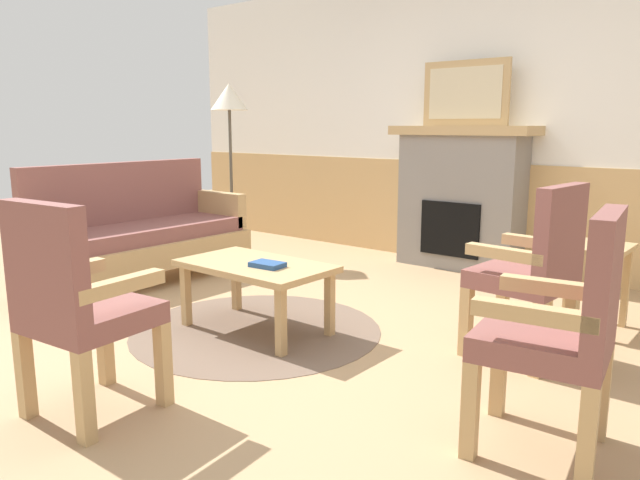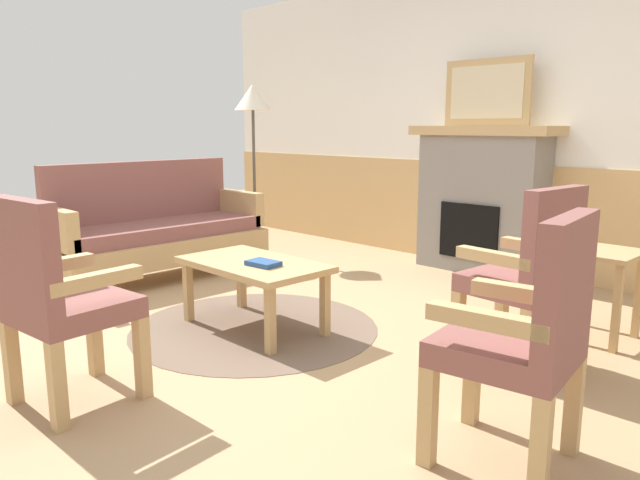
% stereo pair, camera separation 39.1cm
% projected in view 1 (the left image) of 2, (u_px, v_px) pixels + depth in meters
% --- Properties ---
extents(ground_plane, '(14.00, 14.00, 0.00)m').
position_uv_depth(ground_plane, '(284.00, 335.00, 3.75)').
color(ground_plane, tan).
extents(wall_back, '(7.20, 0.14, 2.70)m').
position_uv_depth(wall_back, '(476.00, 122.00, 5.48)').
color(wall_back, white).
rests_on(wall_back, ground_plane).
extents(fireplace, '(1.30, 0.44, 1.28)m').
position_uv_depth(fireplace, '(461.00, 197.00, 5.41)').
color(fireplace, gray).
rests_on(fireplace, ground_plane).
extents(framed_picture, '(0.80, 0.04, 0.56)m').
position_uv_depth(framed_picture, '(465.00, 93.00, 5.24)').
color(framed_picture, tan).
rests_on(framed_picture, fireplace).
extents(couch, '(0.70, 1.80, 0.98)m').
position_uv_depth(couch, '(138.00, 234.00, 4.97)').
color(couch, tan).
rests_on(couch, ground_plane).
extents(coffee_table, '(0.96, 0.56, 0.44)m').
position_uv_depth(coffee_table, '(255.00, 271.00, 3.76)').
color(coffee_table, tan).
rests_on(coffee_table, ground_plane).
extents(round_rug, '(1.58, 1.58, 0.01)m').
position_uv_depth(round_rug, '(257.00, 330.00, 3.83)').
color(round_rug, brown).
rests_on(round_rug, ground_plane).
extents(book_on_table, '(0.21, 0.15, 0.03)m').
position_uv_depth(book_on_table, '(267.00, 265.00, 3.64)').
color(book_on_table, navy).
rests_on(book_on_table, coffee_table).
extents(armchair_near_fireplace, '(0.52, 0.52, 0.98)m').
position_uv_depth(armchair_near_fireplace, '(535.00, 265.00, 3.27)').
color(armchair_near_fireplace, tan).
rests_on(armchair_near_fireplace, ground_plane).
extents(armchair_by_window_left, '(0.54, 0.54, 0.98)m').
position_uv_depth(armchair_by_window_left, '(563.00, 323.00, 2.30)').
color(armchair_by_window_left, tan).
rests_on(armchair_by_window_left, ground_plane).
extents(armchair_front_left, '(0.53, 0.53, 0.98)m').
position_uv_depth(armchair_front_left, '(76.00, 301.00, 2.60)').
color(armchair_front_left, tan).
rests_on(armchair_front_left, ground_plane).
extents(side_table, '(0.44, 0.44, 0.55)m').
position_uv_depth(side_table, '(590.00, 262.00, 3.79)').
color(side_table, tan).
rests_on(side_table, ground_plane).
extents(floor_lamp_by_couch, '(0.36, 0.36, 1.68)m').
position_uv_depth(floor_lamp_by_couch, '(229.00, 108.00, 5.82)').
color(floor_lamp_by_couch, '#332D28').
rests_on(floor_lamp_by_couch, ground_plane).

